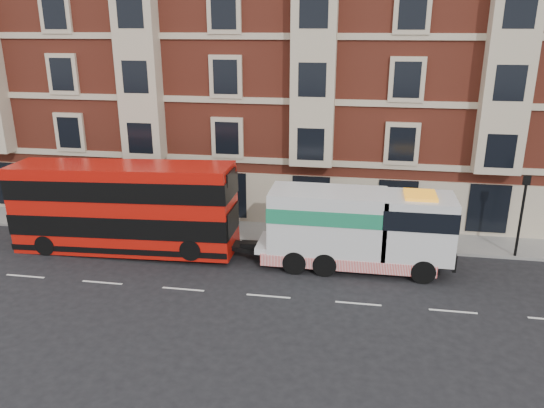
{
  "coord_description": "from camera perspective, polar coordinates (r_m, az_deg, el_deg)",
  "views": [
    {
      "loc": [
        3.71,
        -20.92,
        11.57
      ],
      "look_at": [
        -0.51,
        4.0,
        3.02
      ],
      "focal_mm": 35.0,
      "sensor_mm": 36.0,
      "label": 1
    }
  ],
  "objects": [
    {
      "name": "pedestrian",
      "position": [
        34.82,
        -24.16,
        -0.86
      ],
      "size": [
        0.63,
        0.52,
        1.49
      ],
      "primitive_type": "imported",
      "rotation": [
        0.0,
        0.0,
        -0.34
      ],
      "color": "black",
      "rests_on": "sidewalk"
    },
    {
      "name": "sidewalk",
      "position": [
        30.88,
        2.02,
        -3.18
      ],
      "size": [
        90.0,
        3.0,
        0.15
      ],
      "primitive_type": "cube",
      "color": "slate",
      "rests_on": "ground"
    },
    {
      "name": "ground",
      "position": [
        24.19,
        -0.39,
        -9.89
      ],
      "size": [
        120.0,
        120.0,
        0.0
      ],
      "primitive_type": "plane",
      "color": "black",
      "rests_on": "ground"
    },
    {
      "name": "double_decker_bus",
      "position": [
        28.91,
        -15.72,
        -0.25
      ],
      "size": [
        11.83,
        2.72,
        4.79
      ],
      "color": "red",
      "rests_on": "ground"
    },
    {
      "name": "victorian_terrace",
      "position": [
        36.09,
        4.69,
        16.24
      ],
      "size": [
        45.0,
        12.0,
        20.4
      ],
      "color": "maroon",
      "rests_on": "ground"
    },
    {
      "name": "lamp_post_west",
      "position": [
        30.14,
        -9.63,
        1.25
      ],
      "size": [
        0.35,
        0.15,
        4.35
      ],
      "color": "black",
      "rests_on": "sidewalk"
    },
    {
      "name": "lamp_post_east",
      "position": [
        29.72,
        25.31,
        -0.58
      ],
      "size": [
        0.35,
        0.15,
        4.35
      ],
      "color": "black",
      "rests_on": "sidewalk"
    },
    {
      "name": "tow_truck",
      "position": [
        26.41,
        8.85,
        -2.58
      ],
      "size": [
        9.47,
        2.8,
        3.95
      ],
      "color": "silver",
      "rests_on": "ground"
    }
  ]
}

